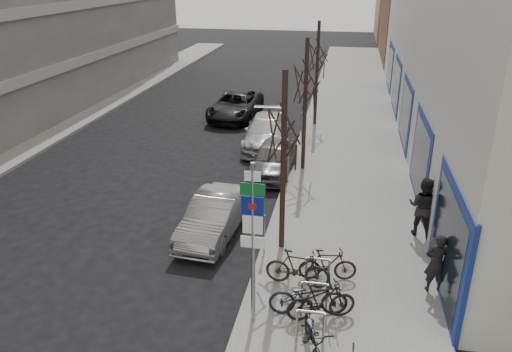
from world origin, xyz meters
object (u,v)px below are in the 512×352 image
at_px(bike_mid_inner, 298,268).
at_px(pedestrian_near, 436,263).
at_px(highway_sign_pole, 253,236).
at_px(bike_far_inner, 328,264).
at_px(bike_near_left, 313,335).
at_px(bike_near_right, 321,301).
at_px(tree_mid, 306,74).
at_px(meter_back, 302,123).
at_px(tree_far, 318,49).
at_px(meter_mid, 288,163).
at_px(bike_rack, 314,293).
at_px(lane_car, 236,105).
at_px(pedestrian_far, 423,206).
at_px(bike_mid_curb, 308,294).
at_px(tree_near, 284,121).
at_px(parked_car_mid, 273,158).
at_px(meter_front, 264,231).
at_px(parked_car_back, 266,132).
at_px(parked_car_front, 214,216).

xyz_separation_m(bike_mid_inner, pedestrian_near, (3.52, 0.42, 0.30)).
height_order(highway_sign_pole, bike_far_inner, highway_sign_pole).
bearing_deg(bike_near_left, bike_near_right, 71.90).
distance_m(tree_mid, meter_back, 5.13).
distance_m(tree_far, meter_mid, 8.62).
bearing_deg(bike_mid_inner, tree_far, 7.91).
height_order(bike_rack, pedestrian_near, pedestrian_near).
bearing_deg(lane_car, pedestrian_far, -52.46).
height_order(tree_far, bike_mid_curb, tree_far).
relative_size(tree_near, pedestrian_far, 2.82).
bearing_deg(parked_car_mid, tree_near, -76.19).
bearing_deg(bike_mid_curb, tree_near, 9.66).
height_order(tree_mid, meter_mid, tree_mid).
distance_m(meter_front, pedestrian_far, 5.09).
relative_size(tree_far, bike_far_inner, 3.49).
relative_size(bike_near_left, pedestrian_far, 0.95).
height_order(meter_front, meter_back, same).
bearing_deg(bike_near_left, meter_front, 99.93).
bearing_deg(pedestrian_far, highway_sign_pole, 74.82).
bearing_deg(meter_back, bike_near_right, -82.34).
xyz_separation_m(tree_near, bike_near_left, (1.29, -4.46, -3.39)).
distance_m(bike_near_left, parked_car_back, 14.21).
distance_m(tree_mid, bike_mid_curb, 10.17).
relative_size(meter_back, bike_near_left, 0.69).
relative_size(bike_rack, meter_mid, 1.78).
xyz_separation_m(bike_rack, bike_near_right, (0.19, -0.27, 0.01)).
distance_m(tree_mid, meter_front, 7.70).
bearing_deg(bike_far_inner, bike_near_left, 168.22).
xyz_separation_m(bike_mid_curb, lane_car, (-5.64, 16.95, -0.02)).
height_order(pedestrian_near, pedestrian_far, pedestrian_far).
xyz_separation_m(highway_sign_pole, parked_car_front, (-2.05, 4.12, -1.80)).
relative_size(meter_back, bike_mid_curb, 0.66).
xyz_separation_m(tree_far, bike_mid_curb, (1.07, -16.04, -3.37)).
height_order(tree_far, parked_car_mid, tree_far).
distance_m(meter_front, bike_near_right, 3.25).
bearing_deg(tree_near, bike_mid_inner, -70.19).
relative_size(highway_sign_pole, bike_mid_inner, 2.41).
bearing_deg(bike_far_inner, bike_rack, 161.10).
bearing_deg(tree_near, parked_car_back, 102.26).
xyz_separation_m(parked_car_back, lane_car, (-2.54, 4.55, 0.01)).
xyz_separation_m(highway_sign_pole, parked_car_mid, (-1.00, 9.55, -1.78)).
distance_m(meter_back, bike_mid_inner, 12.45).
distance_m(parked_car_back, pedestrian_far, 9.99).
bearing_deg(bike_mid_curb, meter_mid, 1.03).
relative_size(bike_mid_curb, pedestrian_near, 1.16).
distance_m(bike_far_inner, pedestrian_near, 2.77).
relative_size(meter_mid, parked_car_front, 0.32).
bearing_deg(bike_near_right, tree_far, -15.35).
relative_size(tree_far, meter_mid, 4.33).
distance_m(highway_sign_pole, parked_car_back, 13.11).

